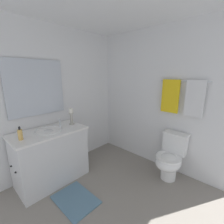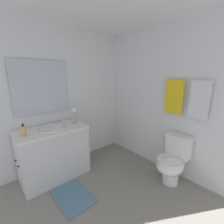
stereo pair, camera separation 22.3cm
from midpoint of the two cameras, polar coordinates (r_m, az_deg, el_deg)
The scene contains 13 objects.
floor at distance 2.36m, azimuth -8.54°, elevation -31.79°, with size 2.51×2.95×0.02m, color gray.
wall_back at distance 2.83m, azimuth 14.57°, elevation 4.36°, with size 2.51×0.04×2.45m, color white.
wall_left at distance 2.80m, azimuth -25.72°, elevation 3.31°, with size 0.04×2.95×2.45m, color white.
vanity_cabinet at distance 2.72m, azimuth -23.95°, elevation -14.78°, with size 0.58×1.06×0.84m.
sink_basin at distance 2.56m, azimuth -24.78°, elevation -7.20°, with size 0.40×0.40×0.24m.
mirror at distance 2.68m, azimuth -28.56°, elevation 7.83°, with size 0.02×0.86×0.84m, color silver.
candle_holder_tall at distance 2.68m, azimuth -17.22°, elevation -1.48°, with size 0.09×0.09×0.27m.
soap_bottle at distance 2.37m, azimuth -33.36°, elevation -7.03°, with size 0.06×0.06×0.18m.
toilet at distance 2.70m, azimuth 18.54°, elevation -15.90°, with size 0.39×0.54×0.75m.
towel_bar at distance 2.56m, azimuth 22.98°, elevation 10.56°, with size 0.02×0.02×0.73m, color silver.
towel_near_vanity at distance 2.63m, azimuth 18.62°, elevation 5.58°, with size 0.28×0.03×0.53m, color yellow.
towel_center at distance 2.51m, azimuth 26.17°, elevation 4.37°, with size 0.26×0.03×0.54m, color white.
bath_mat at distance 2.48m, azimuth -16.30°, elevation -28.89°, with size 0.60×0.44×0.02m, color slate.
Camera 1 is at (1.25, -1.06, 1.68)m, focal length 24.58 mm.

